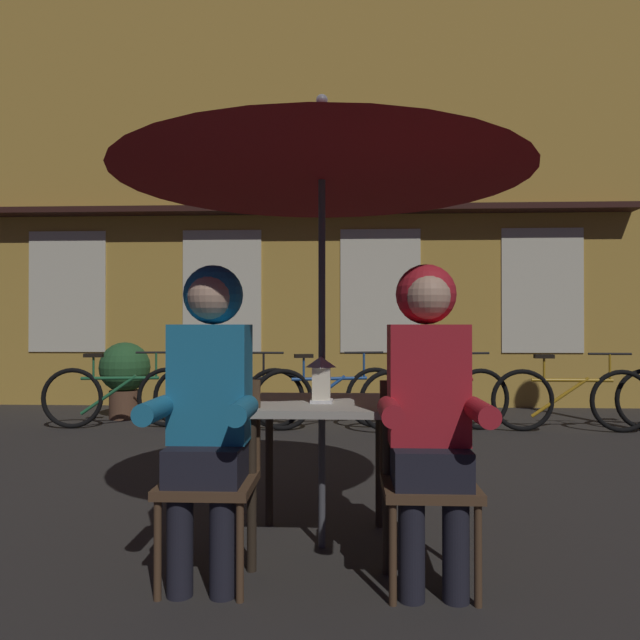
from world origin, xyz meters
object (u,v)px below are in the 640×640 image
Objects in this scene: person_right_hooded at (428,390)px; potted_plant at (125,373)px; bicycle_nearest at (120,396)px; person_left_hooded at (209,389)px; bicycle_fifth at (572,399)px; bicycle_fourth at (435,399)px; lantern at (321,378)px; chair_left at (212,467)px; bicycle_third at (329,397)px; bicycle_second at (228,396)px; chair_right at (427,469)px; cafe_table at (322,421)px; patio_umbrella at (322,143)px.

person_right_hooded is 1.52× the size of potted_plant.
person_right_hooded is at bearing -53.03° from bicycle_nearest.
person_left_hooded is 0.83× the size of bicycle_fifth.
bicycle_fourth and bicycle_fifth have the same top height.
lantern is 4.77m from potted_plant.
chair_left is 0.53× the size of bicycle_third.
person_right_hooded is 4.17m from bicycle_second.
chair_right reaches higher than bicycle_second.
person_left_hooded reaches higher than bicycle_third.
chair_left is at bearing -147.10° from lantern.
chair_right is 0.52× the size of bicycle_nearest.
chair_left is 4.80m from potted_plant.
chair_left is at bearing 180.00° from chair_right.
bicycle_fourth is 1.43m from bicycle_fifth.
lantern is 0.14× the size of bicycle_third.
bicycle_fourth is 1.80× the size of potted_plant.
potted_plant reaches higher than chair_left.
bicycle_fifth is (2.51, 3.30, -0.29)m from cafe_table.
bicycle_second is at bearing 113.69° from chair_right.
bicycle_second is at bearing 179.83° from bicycle_third.
potted_plant is (-2.48, 0.59, 0.20)m from bicycle_third.
bicycle_second is at bearing 100.18° from person_left_hooded.
lantern is at bearing -71.34° from bicycle_second.
bicycle_third is (0.43, 3.74, -0.14)m from chair_left.
potted_plant reaches higher than cafe_table.
person_left_hooded is (-0.48, -0.43, 0.21)m from cafe_table.
bicycle_second is 2.24m from bicycle_fourth.
cafe_table is at bearing 41.57° from person_left_hooded.
bicycle_third and bicycle_fifth have the same top height.
bicycle_second is (-1.16, 3.43, -0.51)m from lantern.
person_left_hooded is 1.00× the size of person_right_hooded.
bicycle_fifth is (2.51, 3.30, -1.71)m from patio_umbrella.
chair_left is at bearing -79.67° from bicycle_second.
person_right_hooded is 4.27m from bicycle_fifth.
lantern is 0.17× the size of person_right_hooded.
bicycle_fifth is at bearing 52.77° from cafe_table.
lantern is at bearing 37.45° from person_left_hooded.
lantern is 0.27× the size of chair_right.
cafe_table is at bearing 0.00° from patio_umbrella.
chair_right is at bearing -52.61° from bicycle_nearest.
bicycle_third is at bearing 0.75° from bicycle_nearest.
bicycle_nearest is 1.82× the size of potted_plant.
chair_right is at bearing 0.00° from chair_left.
bicycle_nearest is at bearing -178.40° from bicycle_second.
potted_plant is (-3.61, 0.69, 0.20)m from bicycle_fourth.
bicycle_second is (-1.16, 3.37, -1.71)m from patio_umbrella.
bicycle_nearest is 1.01× the size of bicycle_fourth.
chair_right is at bearing -66.31° from bicycle_second.
bicycle_third is (1.11, -0.00, 0.00)m from bicycle_second.
bicycle_fifth is at bearing 51.28° from person_left_hooded.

